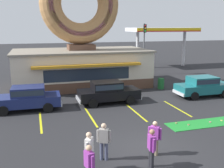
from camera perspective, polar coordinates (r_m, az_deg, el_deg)
name	(u,v)px	position (r m, az deg, el deg)	size (l,w,h in m)	color
ground_plane	(149,149)	(12.42, 7.98, -13.83)	(160.00, 160.00, 0.00)	#232326
donut_shop_building	(81,46)	(24.46, -6.74, 8.29)	(12.30, 6.75, 10.96)	brown
putting_mat	(204,123)	(16.11, 19.37, -8.10)	(4.40, 1.28, 0.03)	#1E842D
mini_donut_near_left	(176,123)	(15.63, 13.80, -8.25)	(0.13, 0.13, 0.04)	#A5724C
mini_donut_near_right	(210,122)	(16.36, 20.59, -7.75)	(0.13, 0.13, 0.04)	#D8667F
mini_donut_mid_left	(222,121)	(16.85, 22.74, -7.34)	(0.13, 0.13, 0.04)	#E5C666
mini_donut_mid_centre	(189,125)	(15.57, 16.32, -8.48)	(0.13, 0.13, 0.04)	#A5724C
golf_ball	(188,125)	(15.44, 16.22, -8.64)	(0.04, 0.04, 0.04)	white
car_teal	(203,86)	(22.04, 19.22, -0.31)	(4.57, 2.00, 1.60)	#196066
car_navy	(27,97)	(18.25, -18.00, -2.78)	(4.62, 2.10, 1.60)	navy
car_black	(108,91)	(18.99, -0.89, -1.58)	(4.58, 2.02, 1.60)	black
pedestrian_blue_sweater_man	(104,140)	(11.05, -1.79, -12.07)	(0.55, 0.37, 1.61)	#474C66
pedestrian_hooded_kid	(89,165)	(9.35, -4.97, -17.07)	(0.32, 0.58, 1.59)	#232328
pedestrian_leather_jacket_man	(155,137)	(11.60, 9.25, -11.25)	(0.47, 0.43, 1.54)	#7F7056
pedestrian_clipboard_woman	(89,150)	(10.23, -4.99, -14.18)	(0.40, 0.53, 1.63)	#474C66
pedestrian_beanie_man	(152,147)	(10.56, 8.61, -13.40)	(0.29, 0.59, 1.62)	#232328
trash_bin	(161,83)	(23.76, 10.61, 0.14)	(0.57, 0.57, 0.97)	#1E662D
traffic_light_pole	(144,42)	(30.21, 7.03, 9.00)	(0.28, 0.47, 5.80)	#595B60
gas_station_canopy	(162,31)	(36.49, 10.84, 11.26)	(9.00, 4.46, 5.30)	silver
parking_stripe_far_left	(41,122)	(16.05, -15.27, -7.95)	(0.12, 3.60, 0.01)	yellow
parking_stripe_left	(91,117)	(16.35, -4.64, -7.15)	(0.12, 3.60, 0.01)	yellow
parking_stripe_mid_left	(136,112)	(17.18, 5.25, -6.18)	(0.12, 3.60, 0.01)	yellow
parking_stripe_centre	(177,108)	(18.46, 13.97, -5.17)	(0.12, 3.60, 0.01)	yellow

